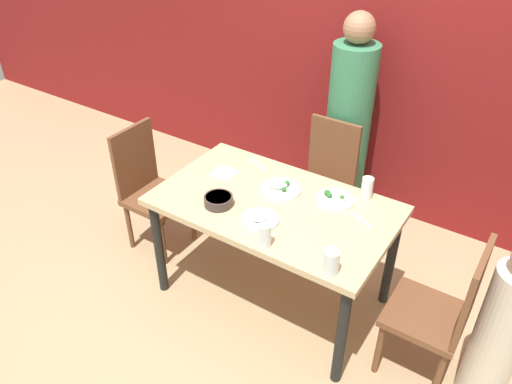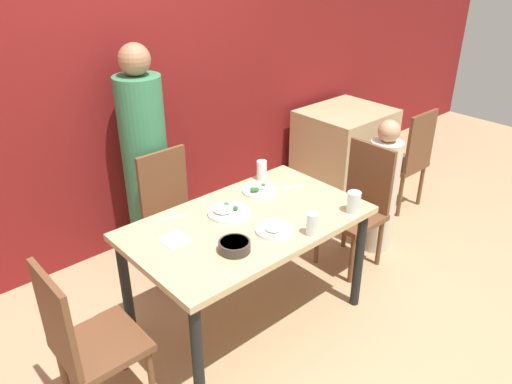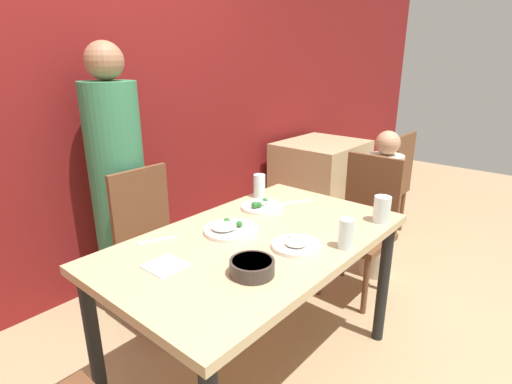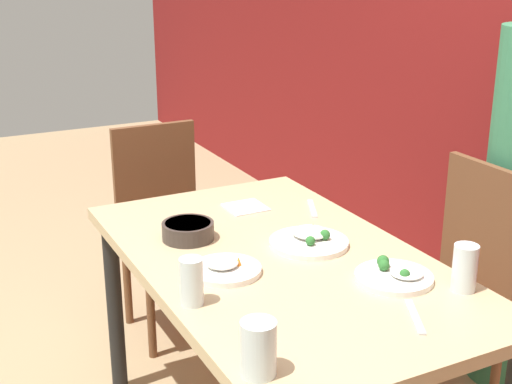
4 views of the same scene
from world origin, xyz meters
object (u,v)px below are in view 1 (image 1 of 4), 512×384
object	(u,v)px
bowl_curry	(219,200)
glass_water_tall	(265,235)
chair_adult_spot	(325,181)
person_adult	(348,131)
person_child	(500,334)
chair_child_spot	(442,311)
plate_rice_adult	(280,188)

from	to	relation	value
bowl_curry	glass_water_tall	size ratio (longest dim) A/B	1.29
chair_adult_spot	person_adult	distance (m)	0.42
bowl_curry	glass_water_tall	bearing A→B (deg)	-20.57
chair_adult_spot	person_child	world-z (taller)	person_child
person_child	bowl_curry	xyz separation A→B (m)	(-1.60, -0.17, 0.29)
person_adult	glass_water_tall	bearing A→B (deg)	-82.39
person_adult	person_child	xyz separation A→B (m)	(1.37, -1.12, -0.26)
bowl_curry	person_adult	bearing A→B (deg)	79.87
chair_adult_spot	bowl_curry	bearing A→B (deg)	-103.50
person_child	bowl_curry	world-z (taller)	person_child
chair_adult_spot	chair_child_spot	distance (m)	1.34
person_adult	plate_rice_adult	world-z (taller)	person_adult
person_adult	glass_water_tall	xyz separation A→B (m)	(0.19, -1.45, 0.07)
bowl_curry	plate_rice_adult	xyz separation A→B (m)	(0.22, 0.33, -0.02)
chair_adult_spot	person_adult	bearing A→B (deg)	90.00
bowl_curry	plate_rice_adult	bearing A→B (deg)	56.39
chair_adult_spot	chair_child_spot	size ratio (longest dim) A/B	1.00
bowl_curry	plate_rice_adult	distance (m)	0.40
person_adult	bowl_curry	world-z (taller)	person_adult
person_child	chair_adult_spot	bearing A→B (deg)	150.09
person_adult	bowl_curry	xyz separation A→B (m)	(-0.23, -1.29, 0.03)
person_child	plate_rice_adult	bearing A→B (deg)	173.49
bowl_curry	plate_rice_adult	size ratio (longest dim) A/B	0.67
glass_water_tall	person_child	bearing A→B (deg)	15.85
chair_adult_spot	plate_rice_adult	distance (m)	0.69
chair_adult_spot	glass_water_tall	xyz separation A→B (m)	(0.19, -1.12, 0.34)
person_child	plate_rice_adult	world-z (taller)	person_child
bowl_curry	plate_rice_adult	world-z (taller)	bowl_curry
person_adult	bowl_curry	bearing A→B (deg)	-100.13
person_child	glass_water_tall	xyz separation A→B (m)	(-1.17, -0.33, 0.33)
chair_adult_spot	chair_child_spot	world-z (taller)	same
chair_adult_spot	chair_child_spot	bearing A→B (deg)	-36.00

